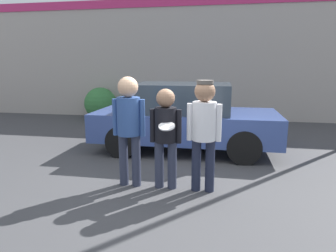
{
  "coord_description": "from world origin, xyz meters",
  "views": [
    {
      "loc": [
        0.77,
        -4.79,
        2.03
      ],
      "look_at": [
        -0.11,
        0.06,
        1.01
      ],
      "focal_mm": 32.0,
      "sensor_mm": 36.0,
      "label": 1
    }
  ],
  "objects_px": {
    "person_left": "(129,121)",
    "shrub": "(101,103)",
    "parked_car_near": "(185,117)",
    "person_middle_with_frisbee": "(166,130)",
    "person_right": "(204,125)"
  },
  "relations": [
    {
      "from": "parked_car_near",
      "to": "shrub",
      "type": "relative_size",
      "value": 3.55
    },
    {
      "from": "shrub",
      "to": "parked_car_near",
      "type": "bearing_deg",
      "value": -44.61
    },
    {
      "from": "person_middle_with_frisbee",
      "to": "parked_car_near",
      "type": "height_order",
      "value": "person_middle_with_frisbee"
    },
    {
      "from": "person_right",
      "to": "shrub",
      "type": "xyz_separation_m",
      "value": [
        -4.21,
        5.88,
        -0.5
      ]
    },
    {
      "from": "parked_car_near",
      "to": "shrub",
      "type": "distance_m",
      "value": 5.09
    },
    {
      "from": "person_left",
      "to": "parked_car_near",
      "type": "bearing_deg",
      "value": 74.44
    },
    {
      "from": "person_left",
      "to": "person_right",
      "type": "bearing_deg",
      "value": -0.67
    },
    {
      "from": "person_middle_with_frisbee",
      "to": "person_right",
      "type": "distance_m",
      "value": 0.63
    },
    {
      "from": "person_right",
      "to": "shrub",
      "type": "height_order",
      "value": "person_right"
    },
    {
      "from": "person_left",
      "to": "parked_car_near",
      "type": "height_order",
      "value": "person_left"
    },
    {
      "from": "person_left",
      "to": "person_middle_with_frisbee",
      "type": "relative_size",
      "value": 1.11
    },
    {
      "from": "person_left",
      "to": "shrub",
      "type": "relative_size",
      "value": 1.54
    },
    {
      "from": "person_left",
      "to": "shrub",
      "type": "bearing_deg",
      "value": 116.93
    },
    {
      "from": "person_middle_with_frisbee",
      "to": "shrub",
      "type": "distance_m",
      "value": 6.89
    },
    {
      "from": "person_middle_with_frisbee",
      "to": "person_right",
      "type": "relative_size",
      "value": 0.92
    }
  ]
}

